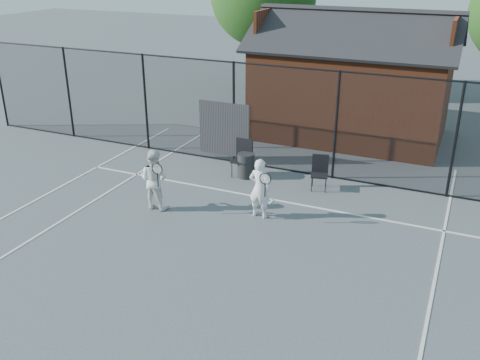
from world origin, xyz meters
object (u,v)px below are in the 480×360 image
at_px(player_front, 260,188).
at_px(chair_right, 319,174).
at_px(waste_bin, 246,165).
at_px(chair_left, 242,159).
at_px(clubhouse, 352,88).
at_px(player_back, 154,179).

relative_size(player_front, chair_right, 1.63).
bearing_deg(waste_bin, chair_left, 180.00).
bearing_deg(waste_bin, clubhouse, 70.63).
xyz_separation_m(player_back, chair_right, (3.36, 2.66, -0.30)).
distance_m(clubhouse, chair_left, 5.35).
xyz_separation_m(chair_left, waste_bin, (0.14, 0.00, -0.16)).
xyz_separation_m(clubhouse, chair_left, (-1.86, -4.90, -1.10)).
bearing_deg(player_front, player_back, -167.38).
relative_size(player_front, waste_bin, 2.12).
height_order(clubhouse, player_back, clubhouse).
xyz_separation_m(clubhouse, player_back, (-2.99, -7.56, -0.86)).
bearing_deg(clubhouse, waste_bin, -109.37).
xyz_separation_m(player_back, waste_bin, (1.27, 2.66, -0.40)).
bearing_deg(player_front, chair_right, 68.12).
relative_size(player_front, chair_left, 1.44).
distance_m(player_front, player_back, 2.58).
distance_m(clubhouse, chair_right, 5.05).
xyz_separation_m(player_front, waste_bin, (-1.25, 2.10, -0.39)).
bearing_deg(chair_right, clubhouse, 81.30).
distance_m(player_front, chair_left, 2.53).
bearing_deg(waste_bin, chair_right, 0.00).
bearing_deg(chair_right, chair_left, 166.97).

